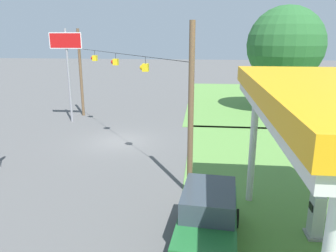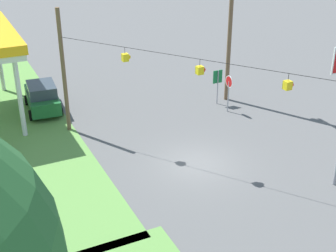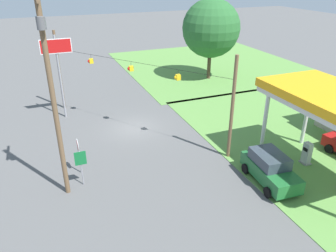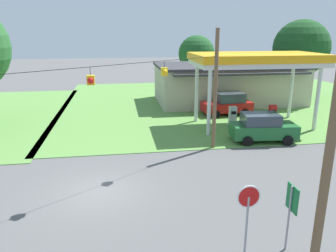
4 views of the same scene
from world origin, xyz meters
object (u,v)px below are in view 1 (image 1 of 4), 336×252
Objects in this scene: fuel_pump_near at (316,217)px; car_at_pumps_front at (208,218)px; stop_sign_overhead at (67,55)px; tree_west_verge at (285,45)px.

car_at_pumps_front reaches higher than fuel_pump_near.
stop_sign_overhead is (-14.53, -14.61, 4.63)m from fuel_pump_near.
stop_sign_overhead is at bearing -139.67° from car_at_pumps_front.
fuel_pump_near is at bearing 106.77° from car_at_pumps_front.
stop_sign_overhead is (-15.31, -10.89, 4.41)m from car_at_pumps_front.
car_at_pumps_front is 22.53m from tree_west_verge.
car_at_pumps_front is (0.78, -3.73, 0.22)m from fuel_pump_near.
stop_sign_overhead is at bearing -134.84° from fuel_pump_near.
fuel_pump_near is 3.81m from car_at_pumps_front.
tree_west_verge is (-20.07, 3.16, 5.28)m from fuel_pump_near.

